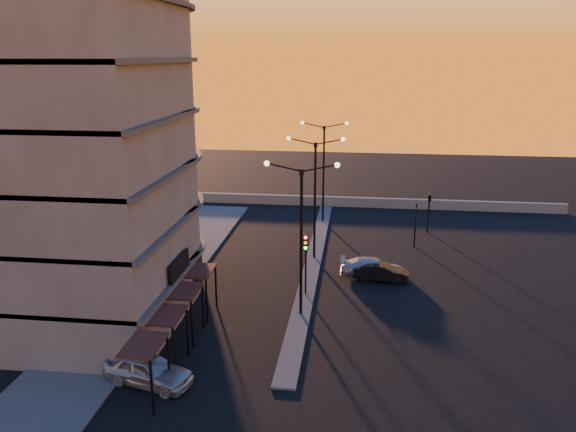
# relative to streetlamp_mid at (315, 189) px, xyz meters

# --- Properties ---
(ground) EXTENTS (120.00, 120.00, 0.00)m
(ground) POSITION_rel_streetlamp_mid_xyz_m (0.00, -10.00, -5.59)
(ground) COLOR black
(ground) RESTS_ON ground
(sidewalk_west) EXTENTS (5.00, 40.00, 0.12)m
(sidewalk_west) POSITION_rel_streetlamp_mid_xyz_m (-10.50, -6.00, -5.53)
(sidewalk_west) COLOR #4D4E4B
(sidewalk_west) RESTS_ON ground
(median) EXTENTS (1.20, 36.00, 0.12)m
(median) POSITION_rel_streetlamp_mid_xyz_m (0.00, 0.00, -5.53)
(median) COLOR #4D4E4B
(median) RESTS_ON ground
(parapet) EXTENTS (44.00, 0.50, 1.00)m
(parapet) POSITION_rel_streetlamp_mid_xyz_m (2.00, 16.00, -5.09)
(parapet) COLOR slate
(parapet) RESTS_ON ground
(building) EXTENTS (14.35, 17.08, 25.00)m
(building) POSITION_rel_streetlamp_mid_xyz_m (-14.00, -9.97, 6.32)
(building) COLOR #625F56
(building) RESTS_ON ground
(streetlamp_near) EXTENTS (4.32, 0.32, 9.51)m
(streetlamp_near) POSITION_rel_streetlamp_mid_xyz_m (0.00, -10.00, 0.00)
(streetlamp_near) COLOR black
(streetlamp_near) RESTS_ON ground
(streetlamp_mid) EXTENTS (4.32, 0.32, 9.51)m
(streetlamp_mid) POSITION_rel_streetlamp_mid_xyz_m (0.00, 0.00, 0.00)
(streetlamp_mid) COLOR black
(streetlamp_mid) RESTS_ON ground
(streetlamp_far) EXTENTS (4.32, 0.32, 9.51)m
(streetlamp_far) POSITION_rel_streetlamp_mid_xyz_m (0.00, 10.00, 0.00)
(streetlamp_far) COLOR black
(streetlamp_far) RESTS_ON ground
(traffic_light_main) EXTENTS (0.28, 0.44, 4.25)m
(traffic_light_main) POSITION_rel_streetlamp_mid_xyz_m (0.00, -7.13, -2.70)
(traffic_light_main) COLOR black
(traffic_light_main) RESTS_ON ground
(signal_east_a) EXTENTS (0.13, 0.16, 3.60)m
(signal_east_a) POSITION_rel_streetlamp_mid_xyz_m (8.00, 4.00, -3.66)
(signal_east_a) COLOR black
(signal_east_a) RESTS_ON ground
(signal_east_b) EXTENTS (0.42, 1.99, 3.60)m
(signal_east_b) POSITION_rel_streetlamp_mid_xyz_m (9.50, 8.00, -2.49)
(signal_east_b) COLOR black
(signal_east_b) RESTS_ON ground
(car_hatchback) EXTENTS (4.69, 2.83, 1.49)m
(car_hatchback) POSITION_rel_streetlamp_mid_xyz_m (-6.50, -18.25, -4.85)
(car_hatchback) COLOR #B3B7BB
(car_hatchback) RESTS_ON ground
(car_sedan) EXTENTS (3.96, 1.61, 1.28)m
(car_sedan) POSITION_rel_streetlamp_mid_xyz_m (5.00, -3.79, -4.95)
(car_sedan) COLOR black
(car_sedan) RESTS_ON ground
(car_wagon) EXTENTS (4.73, 1.97, 1.37)m
(car_wagon) POSITION_rel_streetlamp_mid_xyz_m (4.50, -3.28, -4.91)
(car_wagon) COLOR #AFB4B7
(car_wagon) RESTS_ON ground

